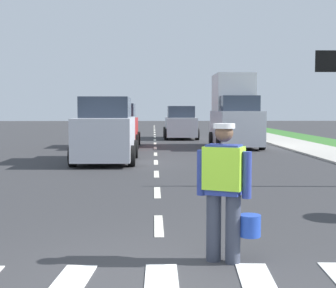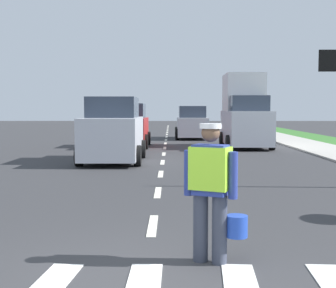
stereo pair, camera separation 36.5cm
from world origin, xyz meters
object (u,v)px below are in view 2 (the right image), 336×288
object	(u,v)px
road_worker	(212,186)
car_oncoming_lead	(113,132)
car_oncoming_second	(128,127)
delivery_truck	(245,114)
car_outgoing_far	(192,124)

from	to	relation	value
road_worker	car_oncoming_lead	bearing A→B (deg)	102.76
car_oncoming_second	car_oncoming_lead	xyz separation A→B (m)	(0.05, -6.62, 0.07)
road_worker	car_oncoming_second	bearing A→B (deg)	98.23
car_oncoming_second	delivery_truck	bearing A→B (deg)	-2.38
car_outgoing_far	car_oncoming_second	size ratio (longest dim) A/B	0.98
road_worker	car_oncoming_lead	size ratio (longest dim) A/B	0.39
car_outgoing_far	car_oncoming_second	world-z (taller)	car_oncoming_second
delivery_truck	car_oncoming_lead	distance (m)	8.49
road_worker	car_oncoming_second	distance (m)	17.84
road_worker	delivery_truck	world-z (taller)	delivery_truck
road_worker	car_oncoming_second	xyz separation A→B (m)	(-2.55, 17.66, 0.04)
road_worker	delivery_truck	distance (m)	17.71
car_oncoming_second	car_oncoming_lead	bearing A→B (deg)	-89.53
car_oncoming_second	car_oncoming_lead	world-z (taller)	car_oncoming_lead
car_outgoing_far	car_oncoming_lead	xyz separation A→B (m)	(-3.31, -12.96, 0.11)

